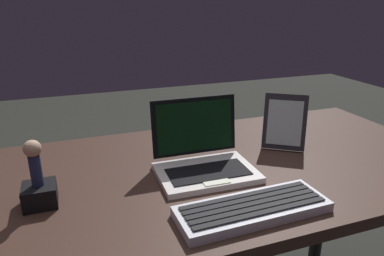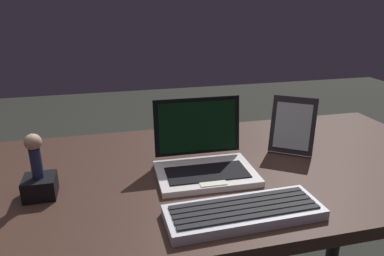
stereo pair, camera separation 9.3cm
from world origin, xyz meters
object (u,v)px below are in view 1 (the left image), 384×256
object	(u,v)px
laptop_front	(203,159)
external_keyboard	(253,209)
figurine_stand	(40,195)
photo_frame	(285,122)
figurine	(34,159)

from	to	relation	value
laptop_front	external_keyboard	size ratio (longest dim) A/B	0.76
laptop_front	figurine_stand	bearing A→B (deg)	-175.83
photo_frame	figurine	world-z (taller)	photo_frame
photo_frame	figurine	distance (m)	0.73
laptop_front	external_keyboard	distance (m)	0.24
external_keyboard	figurine_stand	size ratio (longest dim) A/B	4.67
laptop_front	external_keyboard	bearing A→B (deg)	-83.21
external_keyboard	photo_frame	distance (m)	0.41
laptop_front	photo_frame	size ratio (longest dim) A/B	1.54
external_keyboard	figurine_stand	bearing A→B (deg)	155.58
figurine_stand	photo_frame	bearing A→B (deg)	7.55
external_keyboard	figurine	xyz separation A→B (m)	(-0.45, 0.20, 0.10)
figurine_stand	figurine	size ratio (longest dim) A/B	0.68
photo_frame	figurine	xyz separation A→B (m)	(-0.72, -0.10, 0.03)
laptop_front	external_keyboard	xyz separation A→B (m)	(0.03, -0.23, -0.02)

